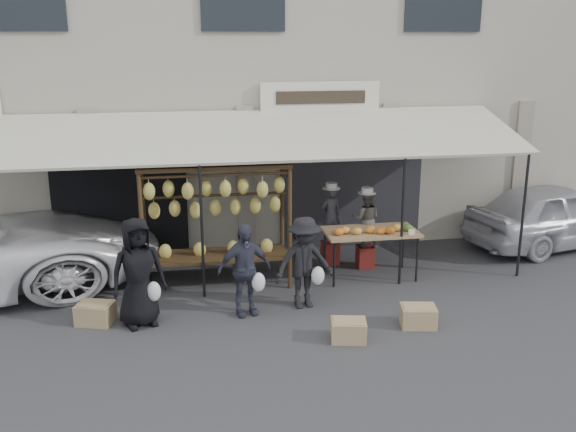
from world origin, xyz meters
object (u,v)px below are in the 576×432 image
crate_near_a (349,330)px  customer_left (138,272)px  customer_mid (244,270)px  crate_far (95,313)px  vendor_left (331,215)px  crate_near_b (418,316)px  sedan (557,214)px  produce_table (371,233)px  vendor_right (366,219)px  banana_rack (215,200)px  customer_right (304,263)px

crate_near_a → customer_left: bearing=160.5°
customer_mid → crate_far: customer_mid is taller
customer_left → vendor_left: bearing=12.2°
vendor_left → customer_left: bearing=18.9°
customer_mid → crate_near_b: (2.59, -0.90, -0.59)m
crate_near_b → sedan: bearing=37.2°
crate_near_b → sedan: size_ratio=0.13×
vendor_left → crate_far: 4.76m
vendor_left → customer_left: (-3.53, -2.17, -0.15)m
produce_table → vendor_left: bearing=122.4°
vendor_left → vendor_right: vendor_left is taller
sedan → banana_rack: bearing=85.8°
customer_left → banana_rack: bearing=28.5°
customer_left → crate_far: 1.00m
produce_table → sedan: (4.44, 1.17, -0.19)m
vendor_left → customer_right: (-0.91, -1.95, -0.23)m
customer_right → produce_table: bearing=26.0°
vendor_right → produce_table: bearing=100.7°
banana_rack → vendor_right: (2.87, 0.45, -0.60)m
banana_rack → crate_near_a: size_ratio=5.11×
sedan → crate_near_a: bearing=110.4°
customer_mid → crate_far: bearing=165.5°
crate_near_b → vendor_right: bearing=91.3°
crate_near_b → crate_far: 5.01m
vendor_left → vendor_right: 0.69m
crate_far → sedan: bearing=14.1°
banana_rack → crate_far: bearing=-147.6°
banana_rack → customer_left: 2.05m
produce_table → crate_near_b: bearing=-86.4°
customer_left → crate_far: size_ratio=3.18×
produce_table → sedan: 4.60m
produce_table → sedan: size_ratio=0.42×
customer_mid → crate_near_a: customer_mid is taller
produce_table → crate_near_b: size_ratio=3.21×
produce_table → crate_near_b: (0.13, -2.10, -0.72)m
crate_near_b → crate_far: (-4.91, 0.96, 0.00)m
banana_rack → vendor_right: 2.97m
vendor_left → customer_mid: bearing=34.7°
customer_right → sedan: customer_right is taller
crate_far → vendor_left: bearing=25.4°
produce_table → crate_far: bearing=-166.6°
vendor_right → customer_left: (-4.15, -1.88, -0.11)m
customer_left → sedan: customer_left is taller
vendor_left → sedan: (4.99, 0.31, -0.32)m
crate_far → crate_near_a: bearing=-18.4°
customer_right → crate_far: size_ratio=2.86×
crate_far → sedan: size_ratio=0.13×
vendor_right → crate_near_b: 2.79m
crate_near_b → crate_far: bearing=169.0°
vendor_left → vendor_right: (0.62, -0.29, -0.03)m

